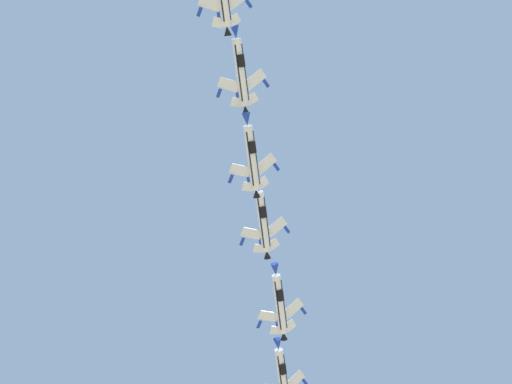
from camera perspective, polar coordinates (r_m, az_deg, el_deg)
name	(u,v)px	position (r m, az deg, el deg)	size (l,w,h in m)	color
fighter_jet_left_wing	(240,71)	(143.12, -1.13, 8.66)	(12.36, 12.22, 5.25)	white
fighter_jet_right_wing	(252,156)	(144.30, -0.32, 2.57)	(12.36, 12.20, 5.30)	white
fighter_jet_left_outer	(263,220)	(151.32, 0.47, -2.03)	(12.42, 12.31, 5.08)	white
fighter_jet_right_outer	(279,303)	(153.35, 1.69, -7.92)	(12.42, 12.31, 5.07)	white
fighter_jet_trail_slot	(282,376)	(160.54, 1.87, -12.99)	(12.36, 12.23, 5.24)	white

